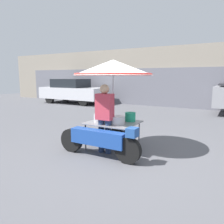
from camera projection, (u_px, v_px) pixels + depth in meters
The scene contains 6 objects.
ground_plane at pixel (118, 153), 4.97m from camera, with size 36.00×36.00×0.00m, color #56565B.
shopfront_building at pixel (193, 77), 12.61m from camera, with size 28.00×2.06×3.43m.
vendor_motorcycle_cart at pixel (112, 80), 5.00m from camera, with size 1.99×1.84×2.10m.
vendor_person at pixel (105, 115), 4.88m from camera, with size 0.38×0.22×1.56m.
parked_car at pixel (73, 91), 14.22m from camera, with size 4.43×1.79×1.58m.
potted_plant at pixel (48, 95), 16.28m from camera, with size 0.57×0.57×0.73m.
Camera 1 is at (2.24, -4.19, 1.72)m, focal length 35.00 mm.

